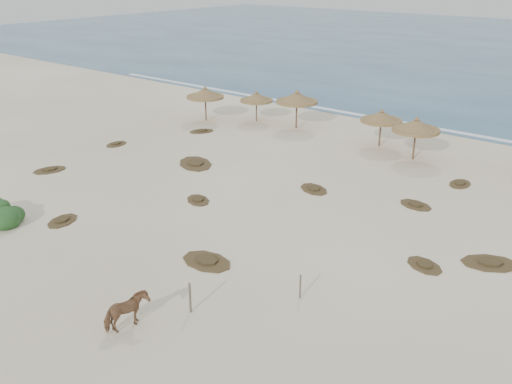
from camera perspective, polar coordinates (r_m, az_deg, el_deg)
ground at (r=27.59m, az=-8.02°, el=-4.40°), size 160.00×160.00×0.00m
foam_line at (r=47.95m, az=15.25°, el=6.56°), size 70.00×0.60×0.01m
palapa_0 at (r=47.12m, az=-5.11°, el=9.77°), size 3.68×3.68×2.87m
palapa_1 at (r=46.77m, az=0.05°, el=9.42°), size 3.54×3.54×2.51m
palapa_2 at (r=44.80m, az=4.11°, el=9.34°), size 3.86×3.86×3.05m
palapa_3 at (r=41.03m, az=12.43°, el=7.33°), size 3.25×3.25×2.72m
palapa_4 at (r=38.67m, az=15.73°, el=6.36°), size 4.05×4.05×2.92m
horse at (r=21.08m, az=-12.82°, el=-11.63°), size 0.99×1.73×1.38m
fence_post_near at (r=21.63m, az=-6.61°, el=-10.46°), size 0.09×0.09×1.23m
fence_post_far at (r=22.41m, az=4.44°, el=-9.42°), size 0.09×0.09×1.02m
scrub_0 at (r=38.06m, az=-19.94°, el=2.10°), size 1.84×2.32×0.16m
scrub_1 at (r=37.15m, az=-6.09°, el=2.86°), size 3.70×3.34×0.16m
scrub_2 at (r=31.41m, az=-5.82°, el=-0.79°), size 2.09×1.82×0.16m
scrub_3 at (r=32.93m, az=5.80°, el=0.31°), size 2.40×2.08×0.16m
scrub_4 at (r=25.78m, az=16.48°, el=-7.03°), size 2.13×1.82×0.16m
scrub_5 at (r=26.91m, az=22.35°, el=-6.56°), size 2.94×2.67×0.16m
scrub_6 at (r=44.37m, az=-5.46°, el=6.09°), size 1.95×2.24×0.16m
scrub_7 at (r=31.81m, az=15.66°, el=-1.24°), size 2.13×1.66×0.16m
scrub_8 at (r=42.17m, az=-13.80°, el=4.69°), size 1.42×1.90×0.16m
scrub_9 at (r=25.15m, az=-4.96°, el=-6.89°), size 2.48×1.61×0.16m
scrub_10 at (r=35.62m, az=19.72°, el=0.79°), size 1.25×1.84×0.16m
scrub_11 at (r=30.40m, az=-18.80°, el=-2.73°), size 1.77×2.16×0.16m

